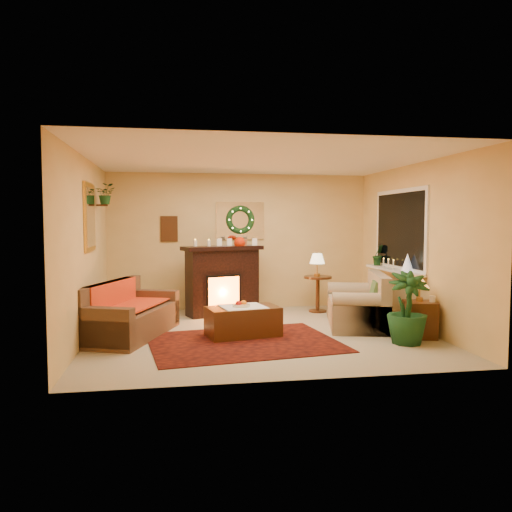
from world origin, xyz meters
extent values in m
plane|color=beige|center=(0.00, 0.00, 0.00)|extent=(5.00, 5.00, 0.00)
plane|color=white|center=(0.00, 0.00, 2.60)|extent=(5.00, 5.00, 0.00)
plane|color=#EFD88C|center=(0.00, 2.25, 1.30)|extent=(5.00, 5.00, 0.00)
plane|color=#EFD88C|center=(0.00, -2.25, 1.30)|extent=(5.00, 5.00, 0.00)
plane|color=#EFD88C|center=(-2.50, 0.00, 1.30)|extent=(4.50, 4.50, 0.00)
plane|color=#EFD88C|center=(2.50, 0.00, 1.30)|extent=(4.50, 4.50, 0.00)
cube|color=#480F15|center=(-0.32, -0.52, 0.01)|extent=(2.80, 2.25, 0.01)
cube|color=brown|center=(-1.90, 0.13, 0.43)|extent=(1.42, 2.03, 0.80)
cube|color=#B5000C|center=(-1.96, 0.27, 0.46)|extent=(0.85, 1.39, 0.02)
cube|color=black|center=(-0.40, 1.63, 0.55)|extent=(1.35, 0.79, 1.18)
sphere|color=#BF1E01|center=(-0.09, 1.61, 1.30)|extent=(0.22, 0.22, 0.22)
cylinder|color=beige|center=(-0.89, 1.62, 1.26)|extent=(0.06, 0.06, 0.19)
cylinder|color=silver|center=(-0.65, 1.59, 1.26)|extent=(0.06, 0.06, 0.19)
cube|color=white|center=(0.00, 2.23, 1.70)|extent=(0.92, 0.02, 0.72)
torus|color=#194719|center=(0.00, 2.19, 1.72)|extent=(0.55, 0.11, 0.55)
cube|color=#381E11|center=(-1.35, 2.23, 1.55)|extent=(0.32, 0.03, 0.48)
cube|color=gold|center=(-2.48, 0.30, 1.75)|extent=(0.03, 0.84, 1.00)
imported|color=#194719|center=(-2.34, 1.05, 1.97)|extent=(0.33, 0.28, 0.36)
cube|color=gray|center=(1.63, 0.27, 0.42)|extent=(1.21, 1.65, 0.86)
cube|color=white|center=(2.48, 0.55, 1.55)|extent=(0.03, 1.86, 1.36)
cube|color=black|center=(2.47, 0.55, 1.55)|extent=(0.02, 1.70, 1.22)
cube|color=white|center=(2.38, 0.55, 0.87)|extent=(0.22, 1.86, 0.04)
cone|color=white|center=(2.40, 0.09, 1.04)|extent=(0.19, 0.19, 0.28)
imported|color=black|center=(2.40, 1.24, 1.08)|extent=(0.27, 0.22, 0.50)
cylinder|color=#492314|center=(1.38, 1.61, 0.33)|extent=(0.58, 0.58, 0.67)
cone|color=beige|center=(1.35, 1.58, 0.88)|extent=(0.28, 0.28, 0.43)
cube|color=#472315|center=(2.26, -0.62, 0.27)|extent=(0.52, 0.52, 0.53)
cone|color=#FAAC11|center=(2.26, -0.59, 0.74)|extent=(0.28, 0.28, 0.40)
cube|color=#472015|center=(-0.28, -0.14, 0.21)|extent=(1.13, 0.76, 0.44)
cylinder|color=beige|center=(-0.30, -0.16, 0.45)|extent=(0.26, 0.26, 0.06)
imported|color=#1B381A|center=(1.90, -0.95, 0.45)|extent=(1.79, 1.79, 3.01)
camera|label=1|loc=(-1.27, -7.32, 1.69)|focal=35.00mm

